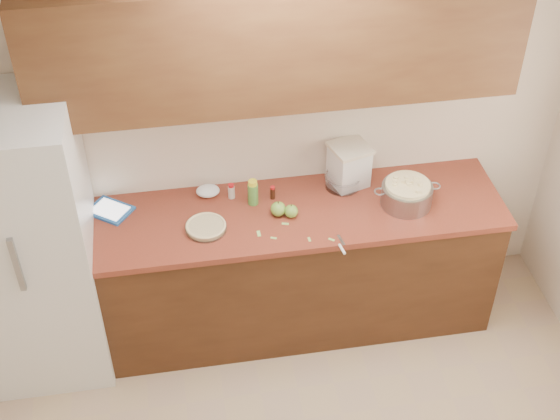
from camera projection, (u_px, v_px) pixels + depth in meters
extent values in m
plane|color=silver|center=(363.00, 100.00, 2.37)|extent=(3.60, 3.60, 0.00)
plane|color=beige|center=(273.00, 127.00, 4.57)|extent=(3.60, 0.00, 3.60)
cube|color=#462513|center=(282.00, 270.00, 4.88)|extent=(2.60, 0.65, 0.88)
cube|color=maroon|center=(282.00, 215.00, 4.58)|extent=(2.64, 0.68, 0.04)
cube|color=brown|center=(277.00, 41.00, 4.02)|extent=(2.60, 0.34, 0.70)
cube|color=silver|center=(30.00, 246.00, 4.37)|extent=(0.70, 0.70, 1.80)
cylinder|color=silver|center=(206.00, 227.00, 4.44)|extent=(0.24, 0.24, 0.03)
cylinder|color=#D4BD86|center=(206.00, 227.00, 4.44)|extent=(0.21, 0.21, 0.03)
torus|color=#D4BD86|center=(206.00, 226.00, 4.43)|extent=(0.23, 0.23, 0.02)
cylinder|color=gray|center=(407.00, 195.00, 4.58)|extent=(0.30, 0.30, 0.13)
torus|color=gray|center=(380.00, 192.00, 4.53)|extent=(0.07, 0.07, 0.01)
torus|color=gray|center=(435.00, 186.00, 4.57)|extent=(0.07, 0.07, 0.01)
cylinder|color=#FBE8A9|center=(407.00, 193.00, 4.57)|extent=(0.26, 0.26, 0.14)
cube|color=silver|center=(349.00, 166.00, 4.70)|extent=(0.25, 0.25, 0.25)
cube|color=beige|center=(350.00, 148.00, 4.62)|extent=(0.27, 0.27, 0.02)
cube|color=#21589E|center=(110.00, 210.00, 4.57)|extent=(0.30, 0.29, 0.02)
cube|color=white|center=(110.00, 209.00, 4.56)|extent=(0.24, 0.23, 0.00)
cube|color=gray|center=(341.00, 240.00, 4.38)|extent=(0.03, 0.09, 0.00)
cylinder|color=white|center=(342.00, 249.00, 4.31)|extent=(0.03, 0.08, 0.02)
cylinder|color=#4C8C38|center=(253.00, 194.00, 4.58)|extent=(0.06, 0.06, 0.14)
cylinder|color=yellow|center=(253.00, 183.00, 4.53)|extent=(0.05, 0.05, 0.03)
cylinder|color=beige|center=(231.00, 192.00, 4.64)|extent=(0.04, 0.04, 0.08)
cylinder|color=red|center=(231.00, 186.00, 4.61)|extent=(0.03, 0.03, 0.02)
cylinder|color=black|center=(273.00, 193.00, 4.64)|extent=(0.03, 0.03, 0.07)
cylinder|color=red|center=(273.00, 188.00, 4.61)|extent=(0.03, 0.03, 0.01)
cylinder|color=silver|center=(343.00, 181.00, 4.73)|extent=(0.21, 0.21, 0.08)
torus|color=silver|center=(343.00, 176.00, 4.70)|extent=(0.22, 0.22, 0.01)
ellipsoid|color=white|center=(208.00, 191.00, 4.67)|extent=(0.14, 0.12, 0.06)
sphere|color=olive|center=(278.00, 209.00, 4.52)|extent=(0.09, 0.09, 0.09)
cylinder|color=#3F2D19|center=(278.00, 202.00, 4.48)|extent=(0.01, 0.01, 0.01)
sphere|color=olive|center=(291.00, 211.00, 4.51)|extent=(0.08, 0.08, 0.08)
cylinder|color=#3F2D19|center=(291.00, 205.00, 4.48)|extent=(0.01, 0.01, 0.01)
cube|color=#98C962|center=(274.00, 238.00, 4.39)|extent=(0.04, 0.03, 0.00)
cube|color=#98C962|center=(332.00, 240.00, 4.38)|extent=(0.04, 0.03, 0.00)
cube|color=#98C962|center=(285.00, 224.00, 4.48)|extent=(0.04, 0.03, 0.00)
cube|color=#98C962|center=(309.00, 239.00, 4.38)|extent=(0.02, 0.03, 0.00)
cube|color=#98C962|center=(259.00, 234.00, 4.42)|extent=(0.02, 0.05, 0.00)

